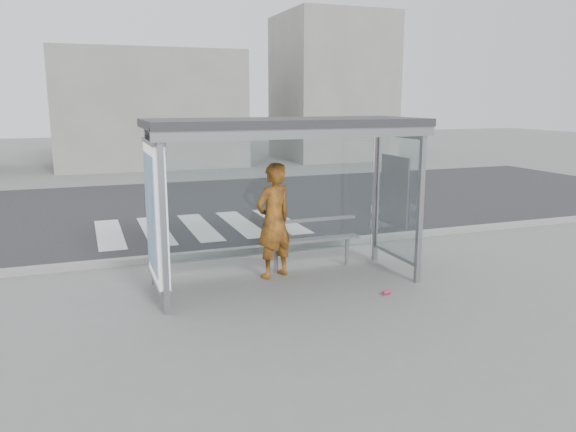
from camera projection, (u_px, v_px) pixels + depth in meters
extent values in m
plane|color=slate|center=(286.00, 283.00, 9.05)|extent=(80.00, 80.00, 0.00)
cube|color=black|center=(199.00, 207.00, 15.48)|extent=(30.00, 10.00, 0.01)
cube|color=gray|center=(251.00, 250.00, 10.83)|extent=(30.00, 0.18, 0.12)
cube|color=silver|center=(109.00, 234.00, 12.34)|extent=(0.55, 3.00, 0.00)
cube|color=silver|center=(156.00, 231.00, 12.68)|extent=(0.55, 3.00, 0.00)
cube|color=silver|center=(199.00, 227.00, 13.02)|extent=(0.55, 3.00, 0.00)
cube|color=silver|center=(241.00, 224.00, 13.36)|extent=(0.55, 3.00, 0.00)
cube|color=silver|center=(281.00, 221.00, 13.70)|extent=(0.55, 3.00, 0.00)
cube|color=gray|center=(163.00, 226.00, 7.48)|extent=(0.08, 0.08, 2.50)
cube|color=gray|center=(420.00, 206.00, 8.84)|extent=(0.08, 0.08, 2.50)
cube|color=gray|center=(151.00, 207.00, 8.77)|extent=(0.08, 0.08, 2.50)
cube|color=gray|center=(377.00, 193.00, 10.12)|extent=(0.08, 0.08, 2.50)
cube|color=#2D2D30|center=(286.00, 122.00, 8.54)|extent=(4.25, 1.65, 0.12)
cube|color=gray|center=(305.00, 132.00, 7.86)|extent=(4.25, 0.06, 0.18)
cube|color=white|center=(272.00, 197.00, 9.43)|extent=(3.80, 0.02, 2.00)
cube|color=white|center=(156.00, 212.00, 8.11)|extent=(0.15, 1.25, 2.00)
cube|color=#347ABC|center=(162.00, 212.00, 8.14)|extent=(0.01, 1.10, 1.70)
cylinder|color=orange|center=(160.00, 192.00, 8.32)|extent=(0.02, 0.32, 0.32)
cube|color=white|center=(397.00, 196.00, 9.47)|extent=(0.03, 1.25, 2.00)
cube|color=beige|center=(394.00, 190.00, 9.48)|extent=(0.03, 0.86, 1.16)
cube|color=gray|center=(148.00, 109.00, 25.08)|extent=(8.00, 5.00, 5.00)
cube|color=gray|center=(332.00, 88.00, 27.93)|extent=(5.00, 5.00, 7.00)
imported|color=#C85912|center=(274.00, 221.00, 9.19)|extent=(0.82, 0.68, 1.91)
cube|color=gray|center=(312.00, 240.00, 9.71)|extent=(1.71, 0.21, 0.05)
cylinder|color=gray|center=(276.00, 259.00, 9.54)|extent=(0.07, 0.07, 0.50)
cylinder|color=gray|center=(347.00, 251.00, 9.99)|extent=(0.07, 0.07, 0.50)
cube|color=gray|center=(311.00, 220.00, 9.72)|extent=(1.71, 0.04, 0.06)
cylinder|color=#F14670|center=(386.00, 292.00, 8.50)|extent=(0.14, 0.09, 0.07)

